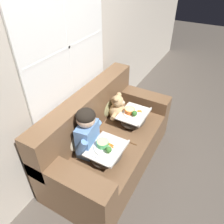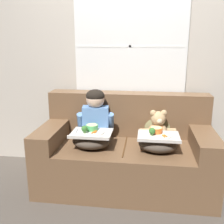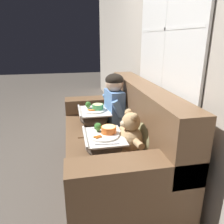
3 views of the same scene
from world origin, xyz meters
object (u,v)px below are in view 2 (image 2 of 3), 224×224
teddy_bear (158,129)px  lap_tray_teddy (158,142)px  child_figure (96,113)px  lap_tray_child (91,139)px  couch (126,152)px  throw_pillow_behind_child (98,120)px  throw_pillow_behind_teddy (157,122)px

teddy_bear → lap_tray_teddy: (-0.00, -0.21, -0.06)m
child_figure → lap_tray_child: (-0.00, -0.22, -0.20)m
couch → lap_tray_child: couch is taller
throw_pillow_behind_child → lap_tray_child: 0.37m
child_figure → lap_tray_child: 0.30m
child_figure → couch: bearing=-5.8°
child_figure → teddy_bear: size_ratio=1.44×
lap_tray_child → lap_tray_teddy: 0.63m
child_figure → teddy_bear: 0.65m
couch → teddy_bear: bearing=5.1°
throw_pillow_behind_teddy → lap_tray_child: 0.73m
throw_pillow_behind_child → throw_pillow_behind_teddy: 0.63m
couch → teddy_bear: (0.32, 0.03, 0.25)m
child_figure → lap_tray_child: child_figure is taller
throw_pillow_behind_teddy → child_figure: 0.66m
lap_tray_child → lap_tray_teddy: bearing=0.0°
throw_pillow_behind_child → teddy_bear: 0.65m
throw_pillow_behind_teddy → lap_tray_teddy: (-0.00, -0.36, -0.09)m
throw_pillow_behind_teddy → lap_tray_child: size_ratio=0.91×
couch → lap_tray_child: (-0.32, -0.18, 0.20)m
throw_pillow_behind_child → teddy_bear: (0.63, -0.15, -0.03)m
throw_pillow_behind_teddy → child_figure: bearing=-167.3°
couch → throw_pillow_behind_teddy: size_ratio=4.90×
lap_tray_teddy → couch: bearing=149.7°
teddy_bear → lap_tray_teddy: teddy_bear is taller
throw_pillow_behind_child → teddy_bear: size_ratio=1.03×
throw_pillow_behind_child → lap_tray_child: size_ratio=0.99×
lap_tray_child → throw_pillow_behind_child: bearing=89.9°
throw_pillow_behind_teddy → teddy_bear: throw_pillow_behind_teddy is taller
throw_pillow_behind_child → lap_tray_teddy: bearing=-29.6°
lap_tray_child → lap_tray_teddy: same height
throw_pillow_behind_child → child_figure: 0.18m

